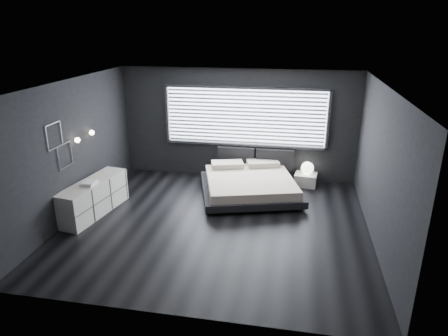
# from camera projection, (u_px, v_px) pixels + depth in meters

# --- Properties ---
(room) EXTENTS (6.04, 6.00, 2.80)m
(room) POSITION_uv_depth(u_px,v_px,m) (216.00, 158.00, 7.62)
(room) COLOR black
(room) RESTS_ON ground
(window) EXTENTS (4.14, 0.09, 1.52)m
(window) POSITION_uv_depth(u_px,v_px,m) (245.00, 117.00, 10.00)
(window) COLOR white
(window) RESTS_ON ground
(headboard) EXTENTS (1.96, 0.16, 0.52)m
(headboard) POSITION_uv_depth(u_px,v_px,m) (255.00, 158.00, 10.26)
(headboard) COLOR black
(headboard) RESTS_ON ground
(sconce_near) EXTENTS (0.18, 0.11, 0.11)m
(sconce_near) POSITION_uv_depth(u_px,v_px,m) (77.00, 140.00, 8.09)
(sconce_near) COLOR silver
(sconce_near) RESTS_ON ground
(sconce_far) EXTENTS (0.18, 0.11, 0.11)m
(sconce_far) POSITION_uv_depth(u_px,v_px,m) (92.00, 133.00, 8.64)
(sconce_far) COLOR silver
(sconce_far) RESTS_ON ground
(wall_art_upper) EXTENTS (0.01, 0.48, 0.48)m
(wall_art_upper) POSITION_uv_depth(u_px,v_px,m) (54.00, 136.00, 7.46)
(wall_art_upper) COLOR #47474C
(wall_art_upper) RESTS_ON ground
(wall_art_lower) EXTENTS (0.01, 0.48, 0.48)m
(wall_art_lower) POSITION_uv_depth(u_px,v_px,m) (65.00, 155.00, 7.85)
(wall_art_lower) COLOR #47474C
(wall_art_lower) RESTS_ON ground
(bed) EXTENTS (2.70, 2.63, 0.57)m
(bed) POSITION_uv_depth(u_px,v_px,m) (250.00, 184.00, 9.39)
(bed) COLOR black
(bed) RESTS_ON ground
(nightstand) EXTENTS (0.58, 0.50, 0.31)m
(nightstand) POSITION_uv_depth(u_px,v_px,m) (306.00, 180.00, 9.96)
(nightstand) COLOR silver
(nightstand) RESTS_ON ground
(orb_lamp) EXTENTS (0.31, 0.31, 0.31)m
(orb_lamp) POSITION_uv_depth(u_px,v_px,m) (307.00, 168.00, 9.85)
(orb_lamp) COLOR white
(orb_lamp) RESTS_ON nightstand
(dresser) EXTENTS (0.79, 1.87, 0.73)m
(dresser) POSITION_uv_depth(u_px,v_px,m) (94.00, 197.00, 8.43)
(dresser) COLOR silver
(dresser) RESTS_ON ground
(book_stack) EXTENTS (0.26, 0.34, 0.07)m
(book_stack) POSITION_uv_depth(u_px,v_px,m) (89.00, 183.00, 8.15)
(book_stack) COLOR white
(book_stack) RESTS_ON dresser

